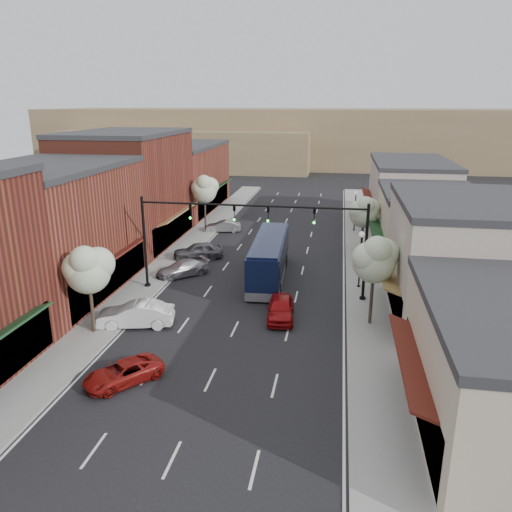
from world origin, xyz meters
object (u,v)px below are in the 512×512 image
at_px(signal_mast_left, 175,230).
at_px(tree_right_near, 375,258).
at_px(parked_car_e, 223,226).
at_px(lamp_post_far, 355,204).
at_px(tree_left_far, 205,189).
at_px(parked_car_d, 198,251).
at_px(tree_left_near, 88,268).
at_px(tree_right_far, 364,211).
at_px(red_hatchback, 281,308).
at_px(signal_mast_right, 331,237).
at_px(lamp_post_near, 361,250).
at_px(parked_car_a, 123,373).
at_px(parked_car_b, 135,315).
at_px(coach_bus, 269,257).
at_px(parked_car_c, 182,269).

relative_size(signal_mast_left, tree_right_near, 1.38).
bearing_deg(parked_car_e, lamp_post_far, 88.58).
relative_size(tree_left_far, parked_car_d, 1.39).
bearing_deg(tree_left_near, tree_right_far, 50.31).
bearing_deg(red_hatchback, signal_mast_right, 47.95).
bearing_deg(tree_left_far, lamp_post_far, 7.30).
relative_size(tree_right_near, red_hatchback, 1.43).
bearing_deg(tree_left_near, parked_car_d, 82.58).
height_order(signal_mast_left, lamp_post_near, signal_mast_left).
height_order(parked_car_a, parked_car_b, parked_car_b).
bearing_deg(tree_right_near, parked_car_d, 141.02).
bearing_deg(signal_mast_right, lamp_post_near, 48.95).
relative_size(tree_right_near, parked_car_b, 1.25).
bearing_deg(parked_car_b, tree_left_near, -67.24).
distance_m(tree_right_near, red_hatchback, 6.83).
xyz_separation_m(tree_right_far, tree_left_far, (-16.60, 6.00, 0.61)).
relative_size(signal_mast_left, lamp_post_far, 1.85).
relative_size(tree_right_far, coach_bus, 0.49).
xyz_separation_m(coach_bus, parked_car_e, (-7.00, 13.95, -1.13)).
distance_m(tree_right_far, tree_left_far, 17.66).
bearing_deg(lamp_post_far, tree_right_far, -86.12).
height_order(tree_left_near, parked_car_d, tree_left_near).
distance_m(lamp_post_far, parked_car_b, 30.13).
bearing_deg(tree_left_near, lamp_post_near, 33.33).
bearing_deg(tree_right_far, signal_mast_left, -139.46).
distance_m(signal_mast_left, tree_left_far, 18.14).
distance_m(signal_mast_left, tree_right_far, 18.39).
bearing_deg(parked_car_c, parked_car_d, 137.75).
bearing_deg(tree_left_near, parked_car_c, 79.49).
distance_m(signal_mast_right, parked_car_a, 16.78).
bearing_deg(parked_car_d, lamp_post_far, 110.18).
height_order(tree_left_far, parked_car_b, tree_left_far).
distance_m(signal_mast_left, parked_car_d, 8.65).
height_order(signal_mast_left, coach_bus, signal_mast_left).
bearing_deg(parked_car_a, signal_mast_left, 137.05).
relative_size(tree_left_far, lamp_post_far, 1.38).
bearing_deg(signal_mast_left, tree_right_near, -16.19).
relative_size(red_hatchback, parked_car_b, 0.88).
bearing_deg(coach_bus, parked_car_e, 114.14).
height_order(signal_mast_right, lamp_post_far, signal_mast_right).
distance_m(signal_mast_left, tree_right_near, 14.55).
distance_m(lamp_post_near, parked_car_a, 19.74).
bearing_deg(lamp_post_near, parked_car_e, 132.93).
xyz_separation_m(lamp_post_far, parked_car_b, (-14.00, -26.59, -2.22)).
bearing_deg(tree_right_far, red_hatchback, -109.81).
distance_m(signal_mast_right, lamp_post_near, 3.69).
xyz_separation_m(parked_car_b, parked_car_e, (0.00, 24.14, -0.16)).
relative_size(signal_mast_left, coach_bus, 0.75).
height_order(tree_right_far, parked_car_a, tree_right_far).
height_order(signal_mast_left, tree_right_near, signal_mast_left).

